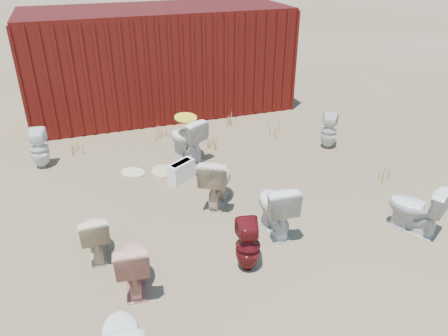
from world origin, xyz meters
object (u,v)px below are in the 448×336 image
object	(u,v)px
toilet_front_pink	(133,263)
toilet_front_maroon	(248,246)
toilet_back_yellowlid	(187,138)
toilet_front_c	(275,206)
toilet_back_e	(329,131)
toilet_back_beige_left	(95,234)
toilet_back_a	(39,149)
loose_tank	(181,171)
toilet_back_beige_right	(216,179)
toilet_front_e	(416,208)
shipping_container	(159,60)

from	to	relation	value
toilet_front_pink	toilet_front_maroon	world-z (taller)	toilet_front_pink
toilet_back_yellowlid	toilet_front_c	bearing A→B (deg)	75.75
toilet_front_pink	toilet_back_yellowlid	xyz separation A→B (m)	(1.54, 3.23, 0.04)
toilet_back_e	toilet_front_maroon	bearing A→B (deg)	80.30
toilet_front_maroon	toilet_back_beige_left	xyz separation A→B (m)	(-1.78, 0.92, -0.01)
toilet_back_a	toilet_back_e	distance (m)	5.54
toilet_back_a	loose_tank	xyz separation A→B (m)	(2.30, -1.38, -0.19)
toilet_front_c	toilet_back_beige_left	bearing A→B (deg)	-1.10
toilet_back_a	toilet_back_e	bearing A→B (deg)	176.08
toilet_back_yellowlid	toilet_back_beige_right	bearing A→B (deg)	64.83
toilet_front_e	loose_tank	distance (m)	3.76
toilet_front_e	toilet_back_beige_left	world-z (taller)	toilet_front_e
toilet_front_c	toilet_back_yellowlid	xyz separation A→B (m)	(-0.55, 2.74, 0.00)
toilet_back_beige_left	toilet_back_beige_right	size ratio (longest dim) A/B	0.82
toilet_back_beige_right	toilet_front_e	bearing A→B (deg)	174.71
toilet_front_pink	toilet_back_beige_left	xyz separation A→B (m)	(-0.37, 0.78, -0.03)
toilet_back_beige_left	loose_tank	distance (m)	2.26
toilet_back_a	loose_tank	size ratio (longest dim) A/B	1.48
toilet_back_a	toilet_back_e	size ratio (longest dim) A/B	1.03
toilet_front_maroon	toilet_back_beige_left	size ratio (longest dim) A/B	1.03
toilet_front_e	toilet_back_beige_right	distance (m)	2.93
toilet_front_e	toilet_back_e	bearing A→B (deg)	-127.88
shipping_container	loose_tank	bearing A→B (deg)	-97.48
toilet_front_maroon	toilet_back_yellowlid	xyz separation A→B (m)	(0.13, 3.37, 0.06)
toilet_back_beige_left	loose_tank	xyz separation A→B (m)	(1.58, 1.61, -0.16)
toilet_front_c	loose_tank	xyz separation A→B (m)	(-0.88, 1.89, -0.23)
toilet_front_pink	toilet_front_e	xyz separation A→B (m)	(3.95, -0.18, 0.01)
shipping_container	loose_tank	xyz separation A→B (m)	(-0.50, -3.79, -1.02)
toilet_back_beige_right	toilet_front_pink	bearing A→B (deg)	74.11
toilet_front_pink	toilet_back_e	world-z (taller)	toilet_front_pink
toilet_front_pink	toilet_front_maroon	xyz separation A→B (m)	(1.41, -0.14, -0.01)
toilet_front_e	toilet_back_a	size ratio (longest dim) A/B	1.02
toilet_front_maroon	toilet_back_a	distance (m)	4.64
shipping_container	toilet_back_beige_left	bearing A→B (deg)	-111.05
toilet_back_beige_left	toilet_back_yellowlid	xyz separation A→B (m)	(1.91, 2.45, 0.07)
toilet_front_pink	toilet_back_a	world-z (taller)	toilet_back_a
toilet_front_e	loose_tank	world-z (taller)	toilet_front_e
shipping_container	toilet_back_e	distance (m)	4.42
toilet_front_pink	toilet_back_beige_right	xyz separation A→B (m)	(1.55, 1.51, 0.05)
shipping_container	toilet_back_e	world-z (taller)	shipping_container
shipping_container	toilet_back_beige_left	distance (m)	5.85
toilet_front_maroon	loose_tank	distance (m)	2.54
toilet_back_beige_left	toilet_back_a	bearing A→B (deg)	-76.21
toilet_front_e	toilet_back_beige_left	xyz separation A→B (m)	(-4.32, 0.96, -0.04)
toilet_front_c	toilet_back_beige_right	world-z (taller)	toilet_back_beige_right
toilet_back_a	toilet_front_maroon	bearing A→B (deg)	129.46
toilet_front_pink	toilet_back_beige_right	size ratio (longest dim) A/B	0.88
toilet_front_pink	toilet_back_beige_right	bearing A→B (deg)	-128.39
toilet_back_e	toilet_front_e	bearing A→B (deg)	118.16
toilet_front_pink	toilet_front_c	bearing A→B (deg)	-159.32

